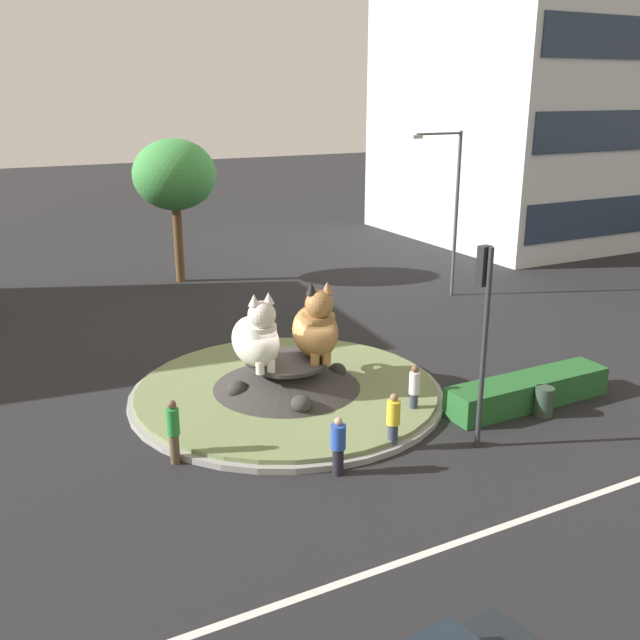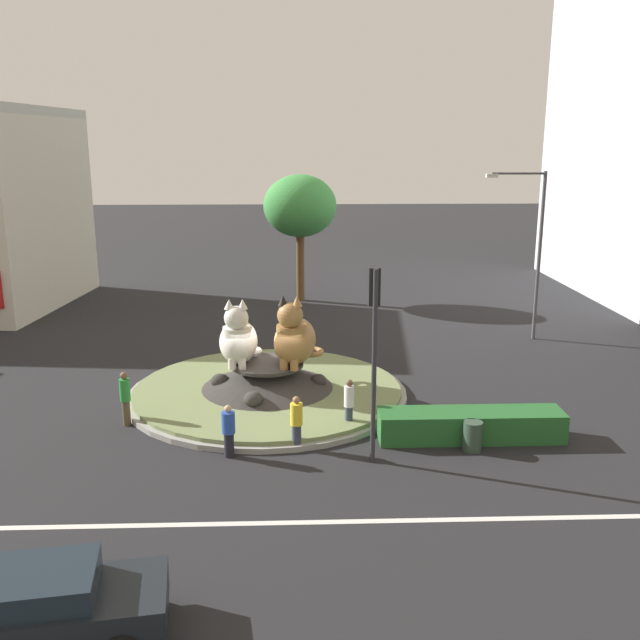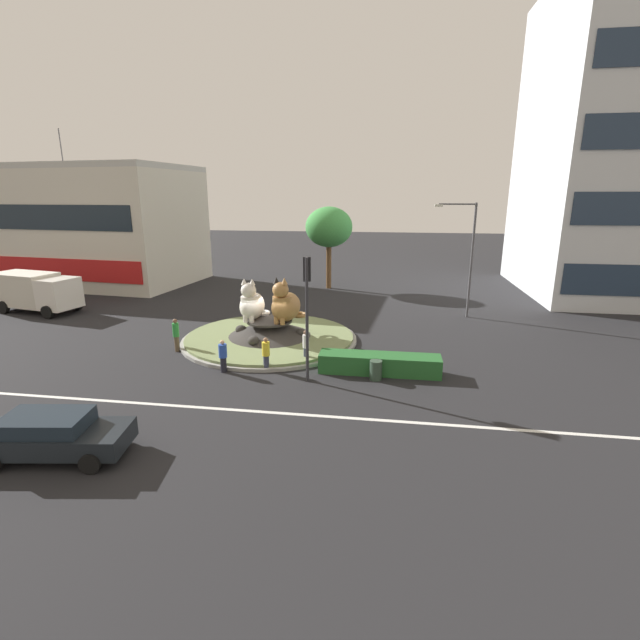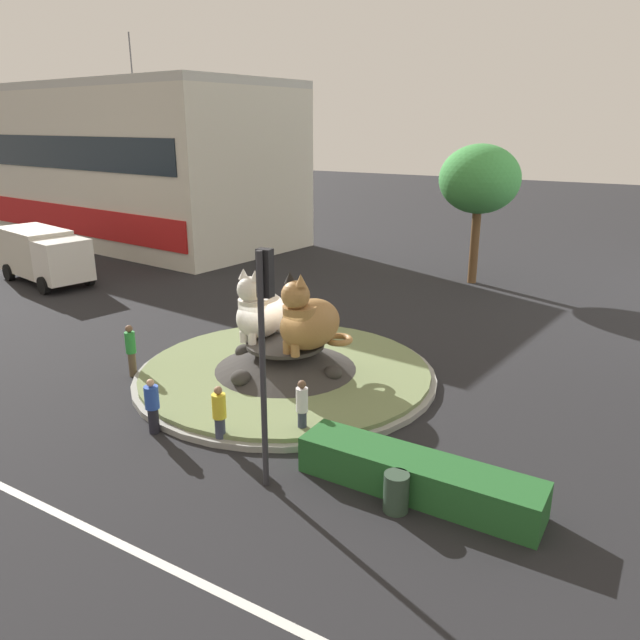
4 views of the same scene
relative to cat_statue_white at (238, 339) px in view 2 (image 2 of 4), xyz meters
The scene contains 15 objects.
ground_plane 2.34m from the cat_statue_white, ahead, with size 160.00×160.00×0.00m, color black.
lane_centreline 9.08m from the cat_statue_white, 83.54° to the right, with size 112.00×0.20×0.01m, color silver.
roundabout_island 1.97m from the cat_statue_white, ahead, with size 9.97×9.97×1.23m.
cat_statue_white is the anchor object (origin of this frame).
cat_statue_tabby 1.98m from the cat_statue_white, ahead, with size 2.06×2.55×2.58m.
traffic_light_mast 7.02m from the cat_statue_white, 52.24° to the right, with size 0.34×0.46×5.58m.
clipped_hedge_strip 8.55m from the cat_statue_white, 28.73° to the right, with size 5.65×1.20×0.90m, color #235B28.
broadleaf_tree_behind_island 16.20m from the cat_statue_white, 81.60° to the left, with size 4.08×4.08×7.13m.
streetlight_arm 14.77m from the cat_statue_white, 29.32° to the left, with size 2.68×0.25×7.62m.
pedestrian_blue_shirt 5.19m from the cat_statue_white, 89.24° to the right, with size 0.39×0.39×1.58m.
pedestrian_white_shirt 5.00m from the cat_statue_white, 40.49° to the right, with size 0.32×0.32×1.66m.
pedestrian_yellow_shirt 5.14m from the cat_statue_white, 66.06° to the right, with size 0.37×0.37×1.65m.
pedestrian_green_shirt 4.43m from the cat_statue_white, 143.53° to the right, with size 0.34×0.34×1.80m.
hatchback_near_shophouse 13.14m from the cat_statue_white, 101.93° to the right, with size 4.75×2.53×1.46m.
litter_bin 8.85m from the cat_statue_white, 33.97° to the right, with size 0.56×0.56×0.90m.
Camera 2 is at (1.03, -24.01, 8.87)m, focal length 39.63 mm.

